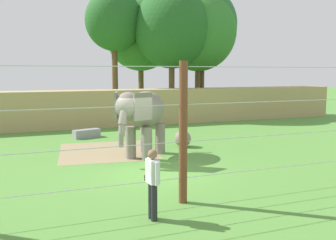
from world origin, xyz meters
TOP-DOWN VIEW (x-y plane):
  - ground_plane at (0.00, 0.00)m, footprint 120.00×120.00m
  - dirt_patch at (-0.70, 3.92)m, footprint 4.58×4.85m
  - embankment_wall at (0.00, 11.57)m, footprint 36.00×1.80m
  - elephant at (0.39, 2.24)m, footprint 3.00×3.09m
  - enrichment_ball at (2.74, 3.61)m, footprint 0.75×0.75m
  - cable_fence at (-0.07, -3.22)m, footprint 11.57×0.22m
  - zookeeper at (-1.35, -4.04)m, footprint 0.25×0.58m
  - feed_trough at (-1.01, 7.62)m, footprint 1.48×0.88m
  - tree_far_left at (2.61, 16.28)m, footprint 4.31×4.31m
  - tree_left_of_centre at (9.76, 15.89)m, footprint 5.59×5.59m
  - tree_behind_wall at (5.34, 18.42)m, footprint 5.81×5.81m
  - tree_right_of_centre at (9.28, 15.63)m, footprint 6.09×6.09m
  - tree_far_right at (6.66, 14.76)m, footprint 5.71×5.71m

SIDE VIEW (x-z plane):
  - ground_plane at x=0.00m, z-range 0.00..0.00m
  - dirt_patch at x=-0.70m, z-range 0.00..0.01m
  - feed_trough at x=-1.01m, z-range 0.00..0.44m
  - enrichment_ball at x=2.74m, z-range 0.00..0.75m
  - zookeeper at x=-1.35m, z-range 0.09..1.76m
  - embankment_wall at x=0.00m, z-range 0.00..2.29m
  - elephant at x=0.39m, z-range 0.44..3.15m
  - cable_fence at x=-0.07m, z-range 0.01..3.72m
  - tree_behind_wall at x=5.34m, z-range 1.74..11.35m
  - tree_right_of_centre at x=9.28m, z-range 1.72..11.58m
  - tree_far_right at x=6.66m, z-range 1.82..11.49m
  - tree_far_left at x=2.61m, z-range 2.44..11.95m
  - tree_left_of_centre at x=9.76m, z-range 2.12..12.27m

